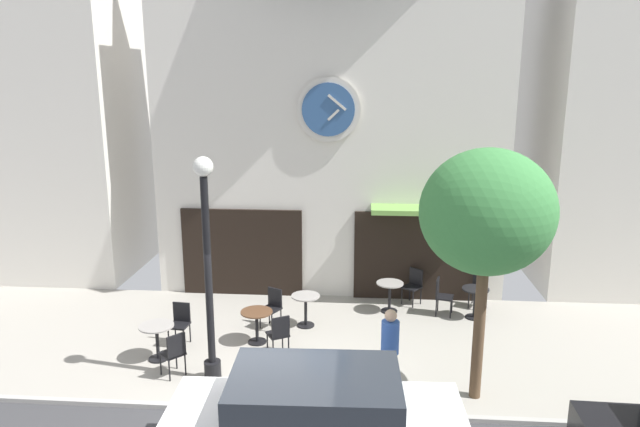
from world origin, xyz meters
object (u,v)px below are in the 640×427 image
object	(u,v)px
street_tree	(487,213)
cafe_chair_facing_wall	(180,320)
parked_car_white	(315,425)
street_lamp	(208,271)
cafe_chair_mid_row	(479,286)
cafe_table_center_left	(257,321)
cafe_chair_near_lamp	(441,294)
cafe_table_near_curb	(390,292)
cafe_table_center_right	(475,298)
cafe_chair_by_entrance	(279,332)
cafe_table_center	(306,305)
cafe_chair_under_awning	(273,305)
pedestrian_blue	(390,352)
cafe_table_near_door	(157,335)
cafe_chair_near_tree	(174,351)
cafe_chair_right_end	(414,283)

from	to	relation	value
street_tree	cafe_chair_facing_wall	xyz separation A→B (m)	(-5.94, 1.68, -2.87)
parked_car_white	street_lamp	bearing A→B (deg)	131.21
cafe_chair_mid_row	street_tree	bearing A→B (deg)	-101.37
cafe_table_center_left	cafe_chair_facing_wall	size ratio (longest dim) A/B	0.80
parked_car_white	cafe_chair_facing_wall	bearing A→B (deg)	129.69
cafe_table_center_left	cafe_chair_near_lamp	distance (m)	4.55
cafe_table_center_left	cafe_chair_near_lamp	world-z (taller)	cafe_chair_near_lamp
cafe_table_near_curb	cafe_table_center_right	size ratio (longest dim) A/B	1.01
cafe_chair_by_entrance	street_lamp	bearing A→B (deg)	-138.51
cafe_table_center	cafe_chair_under_awning	xyz separation A→B (m)	(-0.75, -0.08, 0.02)
cafe_table_near_curb	pedestrian_blue	xyz separation A→B (m)	(-0.17, -3.85, 0.35)
cafe_table_near_door	cafe_chair_near_tree	bearing A→B (deg)	-48.59
cafe_chair_facing_wall	parked_car_white	distance (m)	5.08
cafe_chair_facing_wall	cafe_table_center_left	bearing A→B (deg)	5.60
cafe_table_near_door	cafe_chair_by_entrance	bearing A→B (deg)	7.69
cafe_table_near_door	pedestrian_blue	bearing A→B (deg)	-12.59
cafe_chair_facing_wall	cafe_chair_near_lamp	xyz separation A→B (m)	(5.79, 2.00, 0.00)
cafe_table_center_right	cafe_chair_near_tree	bearing A→B (deg)	-152.57
cafe_table_center_right	cafe_chair_right_end	size ratio (longest dim) A/B	0.83
cafe_chair_under_awning	parked_car_white	distance (m)	5.11
cafe_chair_under_awning	pedestrian_blue	world-z (taller)	pedestrian_blue
cafe_chair_facing_wall	cafe_chair_right_end	xyz separation A→B (m)	(5.18, 2.65, 0.00)
cafe_chair_right_end	cafe_table_center	bearing A→B (deg)	-148.83
street_lamp	cafe_chair_near_lamp	world-z (taller)	street_lamp
cafe_chair_right_end	pedestrian_blue	world-z (taller)	pedestrian_blue
cafe_chair_by_entrance	cafe_chair_near_lamp	size ratio (longest dim) A/B	1.00
cafe_chair_near_tree	parked_car_white	world-z (taller)	parked_car_white
street_lamp	cafe_chair_mid_row	xyz separation A→B (m)	(5.73, 4.02, -1.64)
cafe_table_near_door	cafe_chair_right_end	distance (m)	6.40
cafe_table_near_curb	cafe_chair_under_awning	world-z (taller)	cafe_chair_under_awning
cafe_table_center_right	cafe_chair_right_end	bearing A→B (deg)	149.61
cafe_chair_by_entrance	parked_car_white	xyz separation A→B (m)	(1.04, -3.48, 0.23)
cafe_table_near_curb	cafe_chair_near_tree	world-z (taller)	cafe_chair_near_tree
street_tree	parked_car_white	bearing A→B (deg)	-140.50
cafe_chair_right_end	cafe_chair_near_lamp	xyz separation A→B (m)	(0.61, -0.65, 0.00)
street_lamp	cafe_table_center_left	distance (m)	2.37
cafe_table_near_door	street_tree	bearing A→B (deg)	-8.52
cafe_chair_near_lamp	cafe_table_center_right	bearing A→B (deg)	-11.52
cafe_table_center	cafe_table_center_right	xyz separation A→B (m)	(3.97, 0.76, -0.01)
cafe_table_center	cafe_chair_right_end	xyz separation A→B (m)	(2.59, 1.56, 0.02)
cafe_table_near_door	cafe_chair_under_awning	xyz separation A→B (m)	(2.08, 1.75, 0.00)
cafe_table_near_door	cafe_table_center_right	size ratio (longest dim) A/B	1.00
cafe_chair_by_entrance	cafe_table_center_right	bearing A→B (deg)	27.41
cafe_table_near_curb	cafe_chair_facing_wall	distance (m)	5.01
cafe_chair_facing_wall	cafe_chair_near_lamp	size ratio (longest dim) A/B	1.00
cafe_chair_by_entrance	cafe_chair_near_tree	world-z (taller)	same
street_lamp	cafe_chair_by_entrance	world-z (taller)	street_lamp
cafe_table_near_curb	cafe_table_center_right	world-z (taller)	cafe_table_near_curb
cafe_table_near_door	cafe_chair_near_lamp	distance (m)	6.63
cafe_table_near_door	cafe_chair_under_awning	distance (m)	2.72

